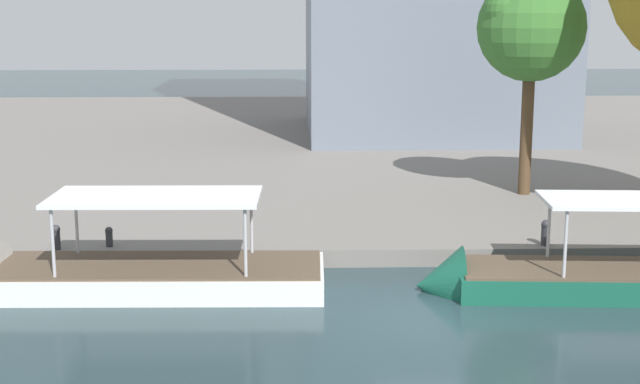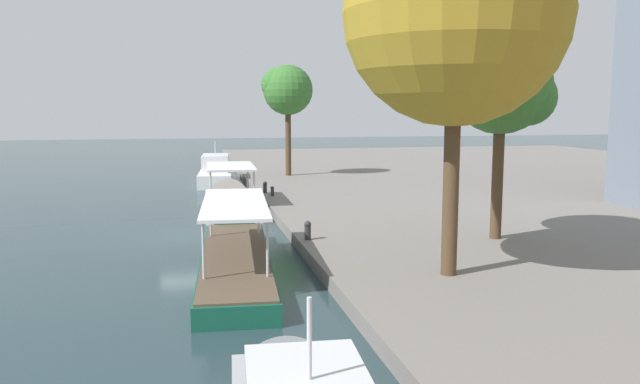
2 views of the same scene
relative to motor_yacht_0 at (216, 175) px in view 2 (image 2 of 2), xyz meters
name	(u,v)px [view 2 (image 2 of 2)]	position (x,y,z in m)	size (l,w,h in m)	color
ground_plane	(184,236)	(23.55, -2.76, -0.73)	(220.00, 220.00, 0.00)	#23383D
motor_yacht_0	(216,175)	(0.00, 0.00, 0.00)	(10.66, 3.55, 4.77)	white
tour_boat_1	(230,204)	(14.71, 0.29, -0.47)	(11.37, 3.53, 4.33)	silver
tour_boat_2	(236,259)	(30.42, -0.55, -0.40)	(14.58, 3.65, 4.00)	#14513D
mooring_bollard_0	(308,230)	(28.54, 2.93, 0.34)	(0.33, 0.33, 0.89)	#2D2D33
mooring_bollard_1	(272,191)	(13.78, 3.27, 0.24)	(0.26, 0.26, 0.69)	#2D2D33
mooring_bollard_2	(265,187)	(12.08, 2.96, 0.32)	(0.31, 0.31, 0.84)	#2D2D33
tree_1	(286,89)	(0.67, 6.39, 7.69)	(4.49, 4.65, 9.98)	#4C3823
tree_2	(464,5)	(35.53, 7.14, 9.47)	(7.91, 7.91, 13.29)	#4C3823
tree_3	(503,86)	(30.05, 11.72, 6.94)	(4.55, 4.65, 9.42)	#4C3823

